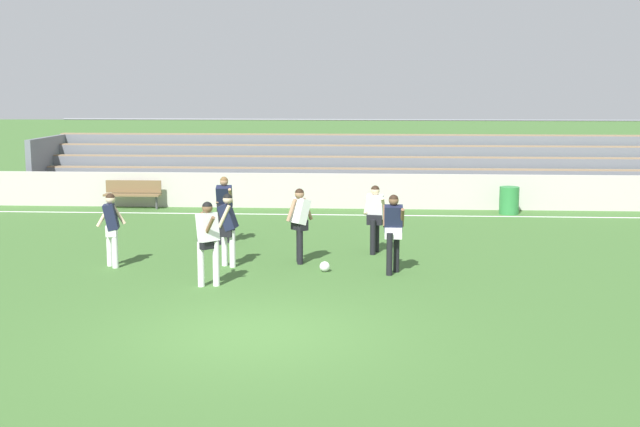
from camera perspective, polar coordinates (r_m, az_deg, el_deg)
ground_plane at (r=13.57m, az=-4.31°, el=-8.14°), size 160.00×160.00×0.00m
field_line_sideline at (r=25.59m, az=-0.51°, el=-0.07°), size 44.00×0.12×0.01m
sideline_wall at (r=26.89m, az=-0.30°, el=1.56°), size 48.00×0.16×1.12m
bleacher_stand at (r=29.21m, az=3.78°, el=3.27°), size 23.44×3.76×2.68m
bench_far_right at (r=27.44m, az=-12.63°, el=1.46°), size 1.80×0.40×0.90m
trash_bin at (r=26.33m, az=12.76°, el=0.88°), size 0.60×0.60×0.84m
player_dark_trailing_run at (r=17.54m, az=5.02°, el=-0.91°), size 0.44×0.62×1.68m
player_white_wide_left at (r=18.52m, az=-1.40°, el=-0.37°), size 0.60×0.53×1.68m
player_dark_pressing_high at (r=20.95m, az=-6.53°, el=0.66°), size 0.45×0.63×1.69m
player_dark_on_ball at (r=18.69m, az=-14.03°, el=-0.67°), size 0.55×0.46×1.62m
player_white_overlapping at (r=19.65m, az=3.76°, el=0.01°), size 0.54×0.56×1.61m
player_dark_challenging at (r=18.29m, az=-6.28°, el=-0.70°), size 0.43×0.47×1.61m
player_white_deep_cover at (r=16.53m, az=-7.64°, el=-1.53°), size 0.48×0.70×1.69m
soccer_ball at (r=17.83m, az=0.32°, el=-3.63°), size 0.22×0.22×0.22m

